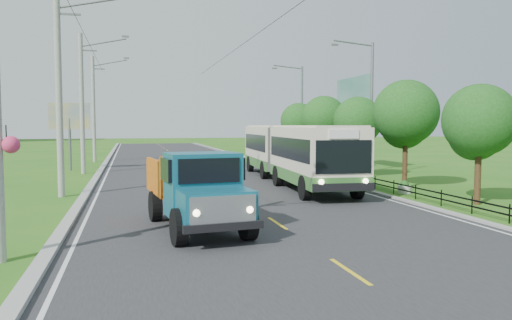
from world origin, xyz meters
name	(u,v)px	position (x,y,z in m)	size (l,w,h in m)	color
ground	(277,224)	(0.00, 0.00, 0.00)	(240.00, 240.00, 0.00)	#286518
road	(200,172)	(0.00, 20.00, 0.01)	(14.00, 120.00, 0.02)	#28282B
curb_left	(99,174)	(-7.20, 20.00, 0.07)	(0.40, 120.00, 0.15)	#9E9E99
curb_right	(292,170)	(7.15, 20.00, 0.05)	(0.30, 120.00, 0.10)	#9E9E99
edge_line_left	(107,174)	(-6.65, 20.00, 0.02)	(0.12, 120.00, 0.00)	silver
edge_line_right	(285,170)	(6.65, 20.00, 0.02)	(0.12, 120.00, 0.00)	silver
centre_dash	(277,223)	(0.00, 0.00, 0.02)	(0.12, 2.20, 0.00)	yellow
railing_right	(332,173)	(8.00, 14.00, 0.30)	(0.04, 40.00, 0.60)	black
pole_near	(60,92)	(-8.26, 9.00, 5.09)	(3.51, 0.32, 10.00)	gray
pole_mid	(82,103)	(-8.26, 21.00, 5.09)	(3.51, 0.32, 10.00)	gray
pole_far	(94,108)	(-8.26, 33.00, 5.09)	(3.51, 0.32, 10.00)	gray
tree_second	(478,125)	(9.86, 2.14, 3.52)	(3.18, 3.26, 5.30)	#382314
tree_third	(405,116)	(9.86, 8.14, 3.99)	(3.60, 3.62, 6.00)	#382314
tree_fourth	(357,124)	(9.86, 14.14, 3.59)	(3.24, 3.31, 5.40)	#382314
tree_fifth	(324,121)	(9.86, 20.14, 3.85)	(3.48, 3.52, 5.80)	#382314
tree_back	(299,123)	(9.86, 26.14, 3.65)	(3.30, 3.36, 5.50)	#382314
streetlight_mid	(369,104)	(10.64, 14.00, 4.90)	(3.02, 0.20, 9.07)	slate
streetlight_far	(300,110)	(10.64, 28.00, 4.90)	(3.02, 0.20, 9.07)	slate
planter_near	(404,188)	(8.60, 6.00, 0.29)	(0.64, 0.64, 0.67)	silver
planter_mid	(340,173)	(8.60, 14.00, 0.29)	(0.64, 0.64, 0.67)	silver
planter_far	(301,164)	(8.60, 22.00, 0.29)	(0.64, 0.64, 0.67)	silver
billboard_left	(69,120)	(-9.50, 24.00, 3.87)	(3.00, 0.20, 5.20)	slate
billboard_right	(353,102)	(12.30, 20.00, 5.34)	(0.24, 6.00, 7.30)	slate
bus	(292,149)	(4.53, 12.02, 2.04)	(3.91, 17.71, 3.39)	#346E2C
dump_truck	(196,185)	(-2.90, -0.18, 1.48)	(3.06, 6.46, 2.62)	#125970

